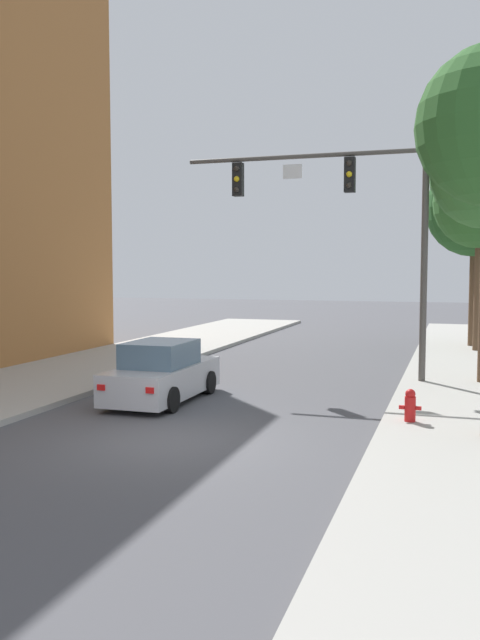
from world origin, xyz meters
The scene contains 6 objects.
ground_plane centered at (0.00, 0.00, 0.00)m, with size 120.00×120.00×0.00m, color #4C4C51.
traffic_signal_mast centered at (2.44, 8.20, 5.39)m, with size 7.51×0.38×7.50m.
car_lead_silver centered at (-1.82, 3.71, 0.72)m, with size 1.84×4.24×1.60m.
fire_hydrant centered at (4.61, 2.61, 0.51)m, with size 0.48×0.24×0.72m.
street_tree_third centered at (6.37, 16.65, 6.15)m, with size 3.75×3.75×7.91m.
street_tree_farthest centered at (6.21, 18.35, 6.07)m, with size 4.17×4.17×8.02m.
Camera 1 is at (5.50, -12.27, 3.50)m, focal length 37.51 mm.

